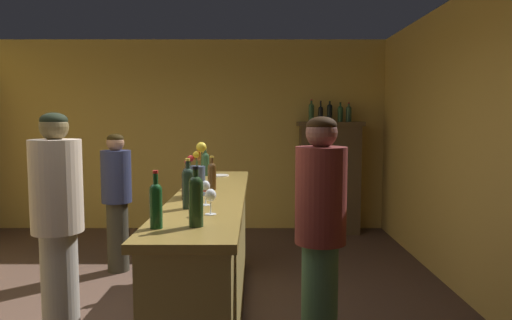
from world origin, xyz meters
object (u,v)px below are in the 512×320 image
Objects in this scene: display_bottle_midright at (339,113)px; bar_counter at (210,259)px; bartender at (319,229)px; wine_bottle_malbec at (204,163)px; wine_glass_front at (209,196)px; cheese_plate at (219,175)px; display_cabinet at (328,175)px; display_bottle_left at (310,112)px; wine_bottle_syrah at (186,182)px; wine_bottle_chardonnay at (187,186)px; wine_glass_mid at (193,176)px; wine_bottle_riesling at (211,175)px; wine_glass_rear at (204,188)px; display_bottle_midleft at (319,113)px; wine_bottle_merlot at (155,203)px; patron_tall at (116,196)px; display_bottle_right at (348,113)px; patron_near_entrance at (56,223)px; wine_bottle_pinot at (195,199)px; flower_arrangement at (196,175)px; display_bottle_center at (328,112)px.

bar_counter is at bearing -117.44° from display_bottle_midright.
bartender reaches higher than bar_counter.
bartender is at bearing -61.15° from wine_bottle_malbec.
wine_glass_front is 1.92m from cheese_plate.
bar_counter is 1.86× the size of display_cabinet.
wine_bottle_syrah is at bearing -111.50° from display_bottle_left.
wine_bottle_syrah is at bearing 99.65° from wine_bottle_chardonnay.
wine_glass_mid is at bearing -114.71° from display_bottle_left.
wine_bottle_riesling is 0.99× the size of wine_bottle_syrah.
display_cabinet is 3.84m from wine_glass_rear.
bartender reaches higher than wine_glass_front.
cheese_plate reaches higher than bar_counter.
wine_bottle_syrah is 3.65m from display_bottle_midleft.
display_bottle_left is (1.24, 3.66, 0.54)m from wine_bottle_chardonnay.
display_bottle_midleft is at bearing 70.77° from wine_bottle_merlot.
wine_bottle_chardonnay reaches higher than wine_glass_rear.
display_bottle_midright is 0.19× the size of patron_tall.
wine_bottle_riesling is 1.16m from bartender.
display_bottle_right reaches higher than wine_glass_mid.
patron_tall is (-1.23, 2.14, -0.36)m from wine_glass_front.
wine_glass_rear is 0.61× the size of display_bottle_midright.
display_cabinet reaches higher than wine_glass_mid.
patron_near_entrance reaches higher than display_cabinet.
display_bottle_right is (1.66, 4.17, 0.52)m from wine_bottle_pinot.
display_bottle_right is (1.85, 2.85, 0.56)m from wine_glass_mid.
display_bottle_left is (1.17, 1.94, 0.69)m from cheese_plate.
bartender is (0.96, -1.73, -0.28)m from wine_bottle_malbec.
cheese_plate is (0.16, 2.27, -0.13)m from wine_bottle_merlot.
wine_bottle_riesling is 1.50× the size of cheese_plate.
patron_tall reaches higher than flower_arrangement.
wine_bottle_chardonnay is 0.53m from flower_arrangement.
wine_bottle_chardonnay is 1.16× the size of wine_bottle_syrah.
flower_arrangement is at bearing -111.80° from display_bottle_left.
flower_arrangement is (-0.01, 0.53, 0.01)m from wine_bottle_chardonnay.
wine_bottle_merlot is (-0.18, -1.18, 0.67)m from bar_counter.
wine_glass_front is (0.17, -0.20, -0.04)m from wine_bottle_chardonnay.
wine_bottle_chardonnay is at bearing -92.44° from cheese_plate.
wine_glass_rear reaches higher than wine_glass_mid.
wine_glass_front is (0.09, -1.01, -0.01)m from wine_bottle_riesling.
display_cabinet is at bearing 64.57° from wine_bottle_syrah.
patron_near_entrance is (-0.84, 0.70, -0.27)m from wine_bottle_merlot.
display_bottle_midright reaches higher than patron_near_entrance.
display_bottle_left is (1.17, 2.85, 0.57)m from wine_bottle_riesling.
display_bottle_midleft reaches higher than patron_tall.
wine_bottle_syrah is 0.59m from wine_glass_front.
wine_bottle_pinot is at bearing -32.91° from patron_tall.
display_bottle_right reaches higher than wine_bottle_chardonnay.
wine_bottle_chardonnay is 0.82m from wine_glass_mid.
display_bottle_right reaches higher than patron_near_entrance.
wine_bottle_malbec is 2.55m from display_bottle_center.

